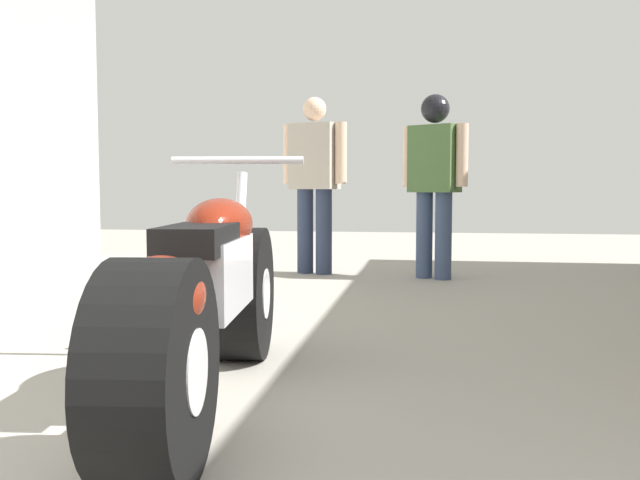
% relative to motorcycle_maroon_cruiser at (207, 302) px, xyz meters
% --- Properties ---
extents(ground_plane, '(18.37, 18.37, 0.00)m').
position_rel_motorcycle_maroon_cruiser_xyz_m(ground_plane, '(0.13, 1.28, -0.40)').
color(ground_plane, '#9E998E').
extents(motorcycle_maroon_cruiser, '(0.61, 2.08, 0.97)m').
position_rel_motorcycle_maroon_cruiser_xyz_m(motorcycle_maroon_cruiser, '(0.00, 0.00, 0.00)').
color(motorcycle_maroon_cruiser, black).
rests_on(motorcycle_maroon_cruiser, ground_plane).
extents(mechanic_in_blue, '(0.67, 0.37, 1.67)m').
position_rel_motorcycle_maroon_cruiser_xyz_m(mechanic_in_blue, '(-0.26, 4.11, 0.55)').
color(mechanic_in_blue, '#2D3851').
rests_on(mechanic_in_blue, ground_plane).
extents(mechanic_with_helmet, '(0.61, 0.42, 1.65)m').
position_rel_motorcycle_maroon_cruiser_xyz_m(mechanic_with_helmet, '(0.86, 3.90, 0.59)').
color(mechanic_with_helmet, '#384766').
rests_on(mechanic_with_helmet, ground_plane).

